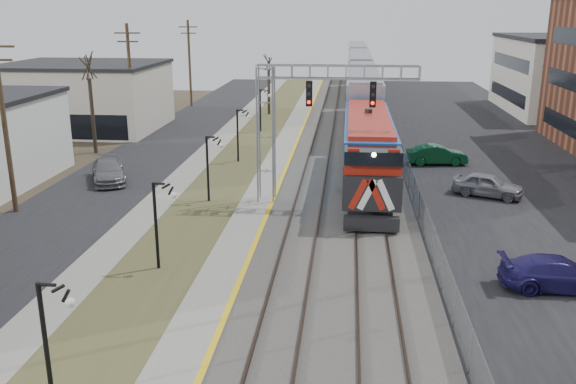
# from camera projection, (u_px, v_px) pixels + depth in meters

# --- Properties ---
(street_west) EXTENTS (7.00, 120.00, 0.04)m
(street_west) POSITION_uv_depth(u_px,v_px,m) (128.00, 169.00, 43.94)
(street_west) COLOR black
(street_west) RESTS_ON ground
(sidewalk) EXTENTS (2.00, 120.00, 0.08)m
(sidewalk) POSITION_uv_depth(u_px,v_px,m) (189.00, 171.00, 43.51)
(sidewalk) COLOR gray
(sidewalk) RESTS_ON ground
(grass_median) EXTENTS (4.00, 120.00, 0.06)m
(grass_median) POSITION_uv_depth(u_px,v_px,m) (231.00, 172.00, 43.23)
(grass_median) COLOR #474927
(grass_median) RESTS_ON ground
(platform) EXTENTS (2.00, 120.00, 0.24)m
(platform) POSITION_uv_depth(u_px,v_px,m) (273.00, 172.00, 42.92)
(platform) COLOR gray
(platform) RESTS_ON ground
(ballast_bed) EXTENTS (8.00, 120.00, 0.20)m
(ballast_bed) POSITION_uv_depth(u_px,v_px,m) (344.00, 174.00, 42.45)
(ballast_bed) COLOR #595651
(ballast_bed) RESTS_ON ground
(parking_lot) EXTENTS (16.00, 120.00, 0.04)m
(parking_lot) POSITION_uv_depth(u_px,v_px,m) (521.00, 179.00, 41.34)
(parking_lot) COLOR black
(parking_lot) RESTS_ON ground
(platform_edge) EXTENTS (0.24, 120.00, 0.01)m
(platform_edge) POSITION_uv_depth(u_px,v_px,m) (285.00, 170.00, 42.80)
(platform_edge) COLOR gold
(platform_edge) RESTS_ON platform
(track_near) EXTENTS (1.58, 120.00, 0.15)m
(track_near) POSITION_uv_depth(u_px,v_px,m) (315.00, 170.00, 42.59)
(track_near) COLOR #2D2119
(track_near) RESTS_ON ballast_bed
(track_far) EXTENTS (1.58, 120.00, 0.15)m
(track_far) POSITION_uv_depth(u_px,v_px,m) (366.00, 172.00, 42.26)
(track_far) COLOR #2D2119
(track_far) RESTS_ON ballast_bed
(train) EXTENTS (3.00, 85.85, 5.33)m
(train) POSITION_uv_depth(u_px,v_px,m) (360.00, 81.00, 72.44)
(train) COLOR #1552B1
(train) RESTS_ON ground
(signal_gantry) EXTENTS (9.00, 1.07, 8.15)m
(signal_gantry) POSITION_uv_depth(u_px,v_px,m) (296.00, 110.00, 34.46)
(signal_gantry) COLOR gray
(signal_gantry) RESTS_ON ground
(lampposts) EXTENTS (0.14, 62.14, 4.00)m
(lampposts) POSITION_uv_depth(u_px,v_px,m) (158.00, 224.00, 26.73)
(lampposts) COLOR black
(lampposts) RESTS_ON ground
(utility_poles) EXTENTS (0.28, 80.28, 10.00)m
(utility_poles) POSITION_uv_depth(u_px,v_px,m) (5.00, 125.00, 33.26)
(utility_poles) COLOR #4C3823
(utility_poles) RESTS_ON ground
(fence) EXTENTS (0.04, 120.00, 1.60)m
(fence) POSITION_uv_depth(u_px,v_px,m) (405.00, 165.00, 41.85)
(fence) COLOR gray
(fence) RESTS_ON ground
(bare_trees) EXTENTS (12.30, 42.30, 5.95)m
(bare_trees) POSITION_uv_depth(u_px,v_px,m) (129.00, 123.00, 47.01)
(bare_trees) COLOR #382D23
(bare_trees) RESTS_ON ground
(car_lot_d) EXTENTS (4.71, 1.95, 1.36)m
(car_lot_d) POSITION_uv_depth(u_px,v_px,m) (559.00, 274.00, 24.84)
(car_lot_d) COLOR #1E1752
(car_lot_d) RESTS_ON ground
(car_lot_e) EXTENTS (4.53, 3.23, 1.43)m
(car_lot_e) POSITION_uv_depth(u_px,v_px,m) (488.00, 186.00, 37.33)
(car_lot_e) COLOR gray
(car_lot_e) RESTS_ON ground
(car_lot_f) EXTENTS (4.55, 1.97, 1.45)m
(car_lot_f) POSITION_uv_depth(u_px,v_px,m) (436.00, 155.00, 45.12)
(car_lot_f) COLOR #0D4121
(car_lot_f) RESTS_ON ground
(car_street_b) EXTENTS (3.92, 5.35, 1.44)m
(car_street_b) POSITION_uv_depth(u_px,v_px,m) (108.00, 171.00, 40.57)
(car_street_b) COLOR slate
(car_street_b) RESTS_ON ground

